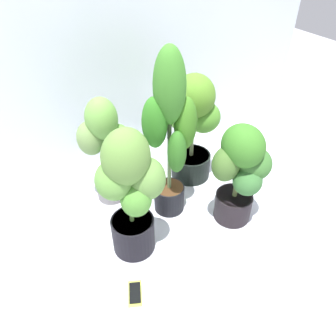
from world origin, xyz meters
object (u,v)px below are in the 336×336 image
(potted_plant_front_right, at_px, (241,170))
(cell_phone, at_px, (135,293))
(potted_plant_center, at_px, (170,132))
(potted_plant_back_left, at_px, (105,146))
(potted_plant_back_right, at_px, (193,123))
(potted_plant_front_left, at_px, (131,190))

(potted_plant_front_right, distance_m, cell_phone, 0.86)
(potted_plant_center, distance_m, cell_phone, 0.85)
(potted_plant_front_right, relative_size, cell_phone, 4.07)
(potted_plant_back_left, distance_m, cell_phone, 0.85)
(potted_plant_back_right, height_order, potted_plant_front_right, potted_plant_back_right)
(potted_plant_back_left, xyz_separation_m, potted_plant_front_right, (0.61, -0.53, -0.04))
(potted_plant_back_right, relative_size, cell_phone, 4.76)
(cell_phone, bearing_deg, potted_plant_front_right, -143.26)
(potted_plant_back_left, xyz_separation_m, cell_phone, (-0.14, -0.73, -0.40))
(potted_plant_back_left, xyz_separation_m, potted_plant_front_left, (-0.02, -0.46, 0.02))
(potted_plant_center, height_order, potted_plant_back_right, potted_plant_center)
(potted_plant_back_right, bearing_deg, potted_plant_center, -141.08)
(potted_plant_center, relative_size, potted_plant_front_right, 1.59)
(potted_plant_front_left, distance_m, cell_phone, 0.52)
(potted_plant_back_left, height_order, potted_plant_back_right, potted_plant_back_right)
(potted_plant_center, xyz_separation_m, potted_plant_back_right, (0.29, 0.24, -0.15))
(potted_plant_back_left, distance_m, potted_plant_front_right, 0.81)
(potted_plant_front_right, height_order, cell_phone, potted_plant_front_right)
(potted_plant_back_right, bearing_deg, potted_plant_front_left, -145.30)
(potted_plant_center, xyz_separation_m, potted_plant_front_left, (-0.32, -0.19, -0.15))
(potted_plant_center, relative_size, potted_plant_back_left, 1.44)
(potted_plant_front_left, bearing_deg, potted_plant_back_right, 34.70)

